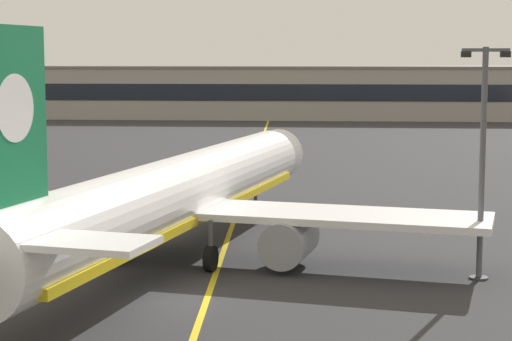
# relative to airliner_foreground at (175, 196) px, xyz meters

# --- Properties ---
(ground_plane) EXTENTS (400.00, 400.00, 0.00)m
(ground_plane) POSITION_rel_airliner_foreground_xyz_m (1.44, -7.99, -3.37)
(ground_plane) COLOR #2D2D30
(taxiway_centreline) EXTENTS (7.70, 179.86, 0.01)m
(taxiway_centreline) POSITION_rel_airliner_foreground_xyz_m (1.44, 22.01, -3.37)
(taxiway_centreline) COLOR yellow
(taxiway_centreline) RESTS_ON ground
(airliner_foreground) EXTENTS (32.30, 41.16, 11.65)m
(airliner_foreground) POSITION_rel_airliner_foreground_xyz_m (0.00, 0.00, 0.00)
(airliner_foreground) COLOR white
(airliner_foreground) RESTS_ON ground
(apron_lamp_post) EXTENTS (2.24, 0.90, 11.02)m
(apron_lamp_post) POSITION_rel_airliner_foreground_xyz_m (15.15, -2.83, 2.43)
(apron_lamp_post) COLOR #515156
(apron_lamp_post) RESTS_ON ground
(safety_cone_by_nose_gear) EXTENTS (0.44, 0.44, 0.55)m
(safety_cone_by_nose_gear) POSITION_rel_airliner_foreground_xyz_m (0.06, 16.39, -3.11)
(safety_cone_by_nose_gear) COLOR orange
(safety_cone_by_nose_gear) RESTS_ON ground
(terminal_building) EXTENTS (123.18, 12.40, 9.09)m
(terminal_building) POSITION_rel_airliner_foreground_xyz_m (-1.08, 110.93, 1.18)
(terminal_building) COLOR #9E998E
(terminal_building) RESTS_ON ground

